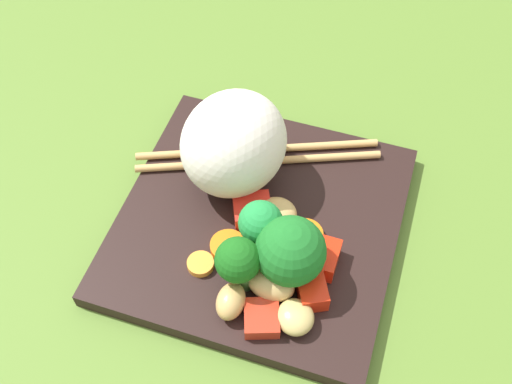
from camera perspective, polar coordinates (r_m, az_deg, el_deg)
ground_plane at (r=55.14cm, az=0.28°, el=-3.84°), size 110.00×110.00×2.00cm
square_plate at (r=53.67cm, az=0.28°, el=-2.84°), size 24.59×24.59×1.51cm
rice_mound at (r=52.15cm, az=-2.05°, el=4.45°), size 11.50×12.02×9.03cm
broccoli_floret_0 at (r=47.20cm, az=3.18°, el=-5.45°), size 5.49×5.49×6.37cm
broccoli_floret_1 at (r=46.75cm, az=-1.12°, el=-6.47°), size 3.56×3.56×5.45cm
broccoli_floret_2 at (r=48.55cm, az=0.42°, el=-3.03°), size 3.55×3.55×5.69cm
carrot_slice_0 at (r=50.54cm, az=-5.10°, el=-6.58°), size 2.84×2.84×0.60cm
carrot_slice_1 at (r=51.17cm, az=-2.56°, el=-5.01°), size 4.21×4.21×0.68cm
carrot_slice_2 at (r=51.76cm, az=4.49°, el=-4.02°), size 3.45×3.45×0.79cm
pepper_chunk_0 at (r=47.86cm, az=0.53°, el=-11.48°), size 3.36×3.55×1.22cm
pepper_chunk_1 at (r=50.27cm, az=5.74°, el=-5.89°), size 3.31×3.36×1.76cm
pepper_chunk_2 at (r=52.24cm, az=-0.43°, el=-2.02°), size 3.97×3.90×1.71cm
pepper_chunk_3 at (r=48.77cm, az=5.14°, el=-8.98°), size 3.14×3.55×1.74cm
chicken_piece_0 at (r=47.69cm, az=3.62°, el=-11.37°), size 3.84×3.93×1.76cm
chicken_piece_1 at (r=52.14cm, az=1.87°, el=-1.87°), size 4.70×4.59×2.06cm
chicken_piece_2 at (r=48.40cm, az=1.40°, el=-8.43°), size 4.01×3.03×2.53cm
chicken_piece_4 at (r=47.91cm, az=-1.94°, el=-10.06°), size 2.24×3.13×2.19cm
chopstick_pair at (r=56.70cm, az=0.19°, el=3.36°), size 21.67×9.22×0.69cm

